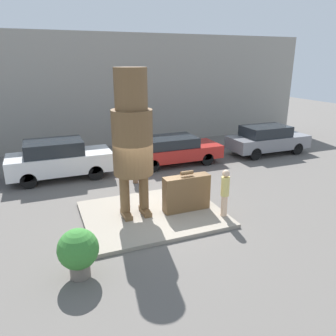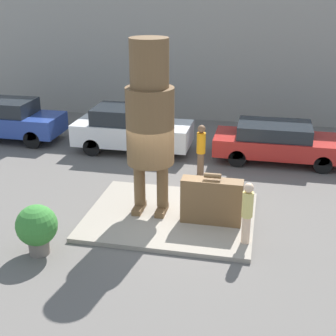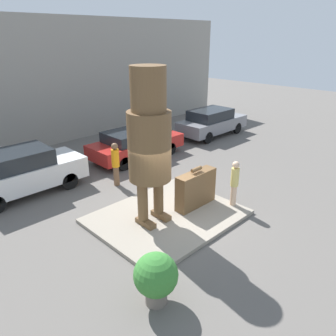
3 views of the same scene
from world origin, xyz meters
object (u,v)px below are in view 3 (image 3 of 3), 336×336
parked_car_red (136,143)px  planter_pot (156,276)px  parked_car_white (21,172)px  statue_figure (149,136)px  giant_suitcase (196,189)px  tourist (235,181)px  parked_car_grey (212,122)px  worker_hivis (116,162)px

parked_car_red → planter_pot: bearing=-126.7°
parked_car_white → planter_pot: bearing=-91.2°
statue_figure → giant_suitcase: bearing=-11.3°
giant_suitcase → tourist: 1.30m
parked_car_grey → worker_hivis: size_ratio=2.57×
tourist → parked_car_grey: tourist is taller
giant_suitcase → worker_hivis: worker_hivis is taller
tourist → planter_pot: (-4.75, -1.30, -0.28)m
giant_suitcase → planter_pot: 4.38m
parked_car_red → parked_car_white: bearing=-179.4°
parked_car_grey → planter_pot: (-11.04, -7.22, -0.11)m
tourist → parked_car_red: (0.77, 6.09, -0.23)m
giant_suitcase → parked_car_red: size_ratio=0.34×
planter_pot → tourist: bearing=15.4°
parked_car_white → planter_pot: 7.35m
statue_figure → parked_car_red: 6.31m
giant_suitcase → parked_car_white: (-3.65, 5.17, 0.16)m
tourist → parked_car_red: tourist is taller
giant_suitcase → statue_figure: bearing=168.7°
statue_figure → parked_car_white: (-1.96, 4.83, -1.95)m
parked_car_white → giant_suitcase: bearing=-54.8°
tourist → worker_hivis: size_ratio=0.91×
worker_hivis → planter_pot: bearing=-118.6°
giant_suitcase → worker_hivis: bearing=102.9°
planter_pot → worker_hivis: (3.03, 5.56, 0.24)m
tourist → statue_figure: bearing=155.4°
parked_car_white → planter_pot: size_ratio=3.51×
statue_figure → parked_car_white: statue_figure is taller
parked_car_red → worker_hivis: (-2.49, -1.84, 0.20)m
parked_car_white → parked_car_grey: parked_car_white is taller
giant_suitcase → parked_car_white: bearing=125.2°
tourist → planter_pot: size_ratio=1.27×
statue_figure → parked_car_white: bearing=112.0°
planter_pot → worker_hivis: worker_hivis is taller
statue_figure → planter_pot: (-2.11, -2.51, -2.12)m
statue_figure → planter_pot: statue_figure is taller
parked_car_grey → parked_car_white: bearing=179.3°
giant_suitcase → worker_hivis: 3.48m
parked_car_grey → tourist: bearing=-136.8°
tourist → parked_car_red: size_ratio=0.34×
parked_car_white → worker_hivis: worker_hivis is taller
statue_figure → parked_car_white: 5.56m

